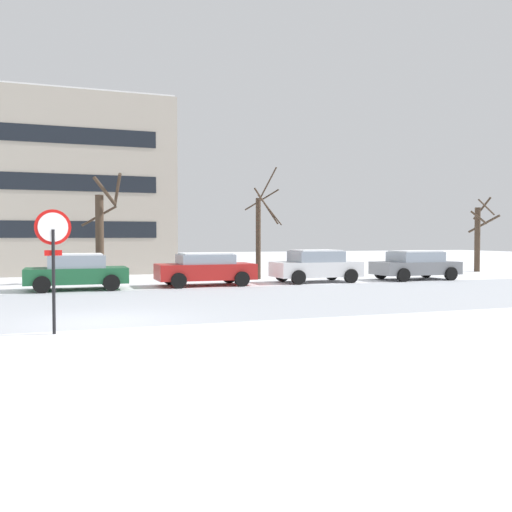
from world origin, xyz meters
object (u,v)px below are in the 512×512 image
object	(u,v)px
parked_car_red	(205,269)
parked_car_white	(316,266)
parked_car_gray	(415,265)
parked_car_green	(77,271)
stop_sign	(53,247)

from	to	relation	value
parked_car_red	parked_car_white	size ratio (longest dim) A/B	1.04
parked_car_white	parked_car_gray	size ratio (longest dim) A/B	0.97
parked_car_green	parked_car_gray	size ratio (longest dim) A/B	0.94
parked_car_red	parked_car_gray	world-z (taller)	parked_car_gray
stop_sign	parked_car_red	distance (m)	12.07
stop_sign	parked_car_gray	distance (m)	19.42
parked_car_red	parked_car_white	distance (m)	5.25
stop_sign	parked_car_green	distance (m)	10.35
parked_car_green	parked_car_gray	xyz separation A→B (m)	(15.76, 0.07, -0.00)
parked_car_white	parked_car_gray	distance (m)	5.26
stop_sign	parked_car_white	size ratio (longest dim) A/B	0.67
parked_car_green	parked_car_white	distance (m)	10.51
parked_car_green	parked_car_white	bearing A→B (deg)	1.48
parked_car_green	parked_car_red	distance (m)	5.26
parked_car_white	parked_car_green	bearing A→B (deg)	-178.52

